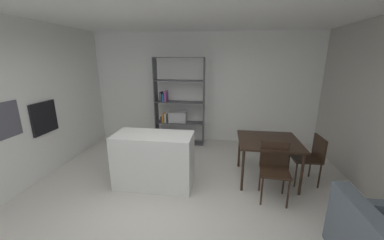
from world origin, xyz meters
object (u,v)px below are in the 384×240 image
built_in_oven (44,118)px  dining_chair_near (274,165)px  dining_table (268,144)px  dining_chair_window_side (311,155)px  kitchen_island (154,160)px  open_bookshelf (176,109)px

built_in_oven → dining_chair_near: 4.08m
dining_table → dining_chair_window_side: (0.73, 0.00, -0.17)m
kitchen_island → dining_chair_window_side: 2.72m
kitchen_island → built_in_oven: bearing=176.3°
built_in_oven → dining_chair_window_side: 4.81m
dining_chair_near → built_in_oven: bearing=-178.5°
open_bookshelf → kitchen_island: bearing=-89.1°
kitchen_island → dining_chair_near: (1.96, -0.07, 0.08)m
open_bookshelf → dining_table: bearing=-38.6°
dining_chair_window_side → kitchen_island: bearing=-82.9°
built_in_oven → dining_chair_window_side: built_in_oven is taller
dining_table → dining_chair_window_side: 0.75m
dining_chair_near → dining_chair_window_side: (0.72, 0.53, -0.02)m
dining_table → dining_chair_near: 0.54m
open_bookshelf → dining_chair_window_side: 3.16m
open_bookshelf → dining_table: size_ratio=2.09×
kitchen_island → open_bookshelf: open_bookshelf is taller
kitchen_island → dining_chair_window_side: (2.68, 0.46, 0.06)m
built_in_oven → kitchen_island: bearing=-3.7°
open_bookshelf → dining_chair_window_side: (2.71, -1.58, -0.37)m
dining_chair_window_side → open_bookshelf: bearing=-122.8°
built_in_oven → open_bookshelf: 2.80m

